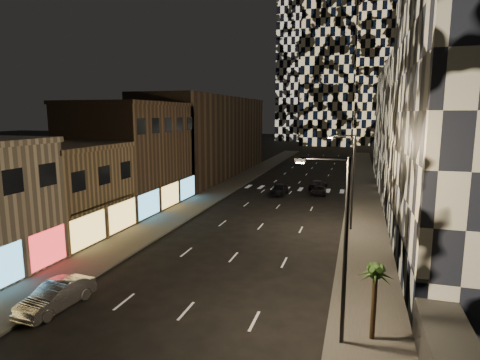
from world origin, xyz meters
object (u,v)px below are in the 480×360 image
Objects in this scene: car_dark_oncoming at (318,185)px; car_dark_rightlane at (319,191)px; car_dark_midlane at (279,189)px; streetlight_near at (340,238)px; palm_tree at (375,278)px; streetlight_far at (350,175)px; car_silver_parked at (56,296)px.

car_dark_rightlane is (0.50, -3.93, -0.12)m from car_dark_oncoming.
car_dark_rightlane is at bearing 104.98° from car_dark_oncoming.
car_dark_oncoming is (4.72, 5.60, -0.09)m from car_dark_midlane.
palm_tree is (1.67, 0.79, -2.06)m from streetlight_near.
streetlight_far is 19.39m from palm_tree.
car_dark_oncoming is at bearing 99.34° from palm_tree.
car_dark_oncoming is 1.15× the size of car_dark_rightlane.
car_silver_parked is at bearing -174.52° from palm_tree.
car_dark_midlane is at bearing 108.26° from palm_tree.
palm_tree is at bearing -83.87° from car_dark_rightlane.
streetlight_near is 41.03m from car_dark_oncoming.
car_dark_midlane reaches higher than car_dark_rightlane.
streetlight_near is 16.24m from car_silver_parked.
streetlight_near is at bearing -154.58° from palm_tree.
palm_tree is at bearing 10.64° from car_silver_parked.
palm_tree is (6.02, -35.76, 2.71)m from car_dark_rightlane.
streetlight_far is 2.14× the size of car_dark_rightlane.
car_dark_midlane reaches higher than car_dark_oncoming.
streetlight_far reaches higher than car_dark_rightlane.
car_dark_rightlane is at bearing 78.50° from car_silver_parked.
streetlight_near reaches higher than car_dark_midlane.
palm_tree reaches higher than car_dark_midlane.
streetlight_near is 20.00m from streetlight_far.
car_silver_parked is 17.48m from palm_tree.
streetlight_far reaches higher than car_silver_parked.
palm_tree is at bearing -85.03° from streetlight_far.
car_dark_midlane is at bearing 85.67° from car_silver_parked.
car_dark_midlane is at bearing 105.35° from streetlight_near.
car_dark_oncoming is (10.70, 41.34, -0.08)m from car_silver_parked.
streetlight_far is at bearing 58.45° from car_silver_parked.
streetlight_near reaches higher than car_dark_oncoming.
streetlight_near reaches higher than car_silver_parked.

